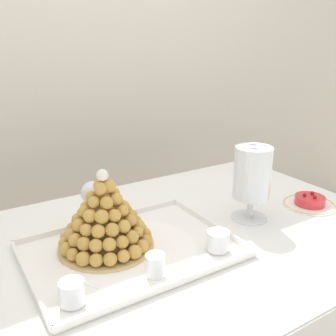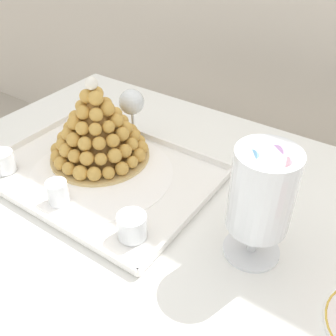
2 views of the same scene
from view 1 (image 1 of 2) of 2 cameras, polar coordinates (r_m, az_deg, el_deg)
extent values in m
cube|color=silver|center=(2.03, -15.10, 16.40)|extent=(4.80, 0.10, 2.50)
cylinder|color=brown|center=(1.99, 10.37, -10.34)|extent=(0.04, 0.04, 0.71)
cube|color=brown|center=(1.22, 2.49, -10.06)|extent=(1.30, 0.88, 0.02)
cube|color=white|center=(1.22, 2.50, -9.59)|extent=(1.36, 0.94, 0.00)
cube|color=white|center=(1.64, -6.93, -6.66)|extent=(1.36, 0.01, 0.24)
cube|color=white|center=(1.71, 21.71, -6.80)|extent=(0.01, 0.94, 0.24)
cube|color=white|center=(1.11, -5.46, -12.23)|extent=(0.56, 0.41, 0.01)
cube|color=white|center=(0.96, 0.29, -17.02)|extent=(0.56, 0.01, 0.02)
cube|color=white|center=(1.27, -9.67, -7.63)|extent=(0.56, 0.01, 0.02)
cube|color=white|center=(1.04, -20.07, -15.26)|extent=(0.01, 0.41, 0.02)
cube|color=white|center=(1.24, 6.33, -8.18)|extent=(0.01, 0.41, 0.02)
cylinder|color=white|center=(1.11, -5.47, -12.05)|extent=(0.38, 0.38, 0.00)
cylinder|color=tan|center=(1.13, -9.14, -11.29)|extent=(0.27, 0.27, 0.01)
cone|color=#AD7B36|center=(1.09, -9.41, -6.83)|extent=(0.19, 0.19, 0.19)
sphere|color=gold|center=(1.16, -3.99, -8.93)|extent=(0.03, 0.03, 0.03)
sphere|color=gold|center=(1.19, -5.04, -8.36)|extent=(0.04, 0.04, 0.04)
sphere|color=gold|center=(1.21, -6.42, -7.90)|extent=(0.04, 0.04, 0.04)
sphere|color=gold|center=(1.22, -8.02, -7.69)|extent=(0.03, 0.03, 0.03)
sphere|color=gold|center=(1.22, -9.70, -7.71)|extent=(0.04, 0.04, 0.04)
sphere|color=gold|center=(1.22, -11.34, -8.00)|extent=(0.04, 0.04, 0.04)
sphere|color=gold|center=(1.20, -12.81, -8.53)|extent=(0.04, 0.04, 0.04)
sphere|color=gold|center=(1.18, -14.01, -9.10)|extent=(0.03, 0.03, 0.03)
sphere|color=gold|center=(1.15, -14.80, -9.97)|extent=(0.04, 0.04, 0.04)
sphere|color=gold|center=(1.12, -15.09, -10.81)|extent=(0.04, 0.04, 0.04)
sphere|color=gold|center=(1.09, -14.81, -11.61)|extent=(0.04, 0.04, 0.04)
sphere|color=gold|center=(1.06, -13.92, -12.42)|extent=(0.03, 0.03, 0.03)
sphere|color=gold|center=(1.04, -12.48, -13.07)|extent=(0.04, 0.04, 0.04)
sphere|color=gold|center=(1.03, -10.64, -13.33)|extent=(0.04, 0.04, 0.04)
sphere|color=gold|center=(1.02, -8.61, -13.30)|extent=(0.04, 0.04, 0.04)
sphere|color=gold|center=(1.03, -6.65, -12.90)|extent=(0.03, 0.03, 0.03)
sphere|color=gold|center=(1.05, -5.01, -12.35)|extent=(0.04, 0.04, 0.04)
sphere|color=gold|center=(1.07, -3.87, -11.53)|extent=(0.04, 0.04, 0.04)
sphere|color=gold|center=(1.10, -3.33, -10.70)|extent=(0.03, 0.03, 0.03)
sphere|color=gold|center=(1.14, -3.39, -9.81)|extent=(0.04, 0.04, 0.04)
sphere|color=gold|center=(1.17, -5.89, -7.34)|extent=(0.04, 0.04, 0.04)
sphere|color=gold|center=(1.18, -7.31, -6.84)|extent=(0.04, 0.04, 0.04)
sphere|color=gold|center=(1.19, -8.93, -6.82)|extent=(0.04, 0.04, 0.04)
sphere|color=gold|center=(1.19, -10.60, -7.03)|extent=(0.03, 0.03, 0.03)
sphere|color=gold|center=(1.18, -12.12, -7.39)|extent=(0.03, 0.03, 0.03)
sphere|color=gold|center=(1.16, -13.33, -7.89)|extent=(0.04, 0.04, 0.04)
sphere|color=gold|center=(1.13, -14.06, -8.66)|extent=(0.03, 0.03, 0.03)
sphere|color=gold|center=(1.10, -14.16, -9.59)|extent=(0.04, 0.04, 0.04)
sphere|color=gold|center=(1.07, -13.60, -10.39)|extent=(0.04, 0.04, 0.04)
sphere|color=gold|center=(1.04, -12.39, -10.96)|extent=(0.04, 0.04, 0.04)
sphere|color=gold|center=(1.03, -10.67, -11.28)|extent=(0.04, 0.04, 0.04)
sphere|color=gold|center=(1.02, -8.71, -11.19)|extent=(0.04, 0.04, 0.04)
sphere|color=gold|center=(1.03, -6.85, -10.90)|extent=(0.03, 0.03, 0.03)
sphere|color=gold|center=(1.05, -5.39, -10.19)|extent=(0.04, 0.04, 0.04)
sphere|color=gold|center=(1.08, -4.54, -9.50)|extent=(0.03, 0.03, 0.03)
sphere|color=gold|center=(1.11, -4.37, -8.65)|extent=(0.04, 0.04, 0.04)
sphere|color=gold|center=(1.14, -4.86, -7.92)|extent=(0.04, 0.04, 0.04)
sphere|color=gold|center=(1.15, -7.69, -6.00)|extent=(0.04, 0.04, 0.04)
sphere|color=gold|center=(1.16, -9.43, -5.81)|extent=(0.04, 0.04, 0.04)
sphere|color=gold|center=(1.15, -11.15, -6.14)|extent=(0.04, 0.04, 0.04)
sphere|color=gold|center=(1.13, -12.52, -6.62)|extent=(0.04, 0.04, 0.04)
sphere|color=gold|center=(1.11, -13.24, -7.45)|extent=(0.04, 0.04, 0.04)
sphere|color=gold|center=(1.07, -13.10, -8.31)|extent=(0.04, 0.04, 0.04)
sphere|color=gold|center=(1.05, -12.05, -9.00)|extent=(0.03, 0.03, 0.03)
sphere|color=gold|center=(1.03, -10.31, -9.26)|extent=(0.04, 0.04, 0.04)
sphere|color=gold|center=(1.03, -8.30, -9.09)|extent=(0.04, 0.04, 0.04)
sphere|color=gold|center=(1.04, -6.58, -8.62)|extent=(0.04, 0.04, 0.04)
sphere|color=gold|center=(1.07, -5.59, -7.75)|extent=(0.03, 0.03, 0.03)
sphere|color=gold|center=(1.10, -5.51, -7.03)|extent=(0.04, 0.04, 0.04)
sphere|color=gold|center=(1.13, -6.29, -6.27)|extent=(0.04, 0.04, 0.04)
sphere|color=gold|center=(1.13, -9.13, -4.71)|extent=(0.04, 0.04, 0.04)
sphere|color=gold|center=(1.12, -10.83, -4.94)|extent=(0.04, 0.04, 0.04)
sphere|color=gold|center=(1.10, -12.05, -5.64)|extent=(0.03, 0.03, 0.03)
sphere|color=gold|center=(1.07, -12.35, -6.29)|extent=(0.03, 0.03, 0.03)
sphere|color=gold|center=(1.05, -11.51, -7.03)|extent=(0.04, 0.04, 0.04)
sphere|color=gold|center=(1.03, -9.83, -7.16)|extent=(0.04, 0.04, 0.04)
sphere|color=gold|center=(1.04, -7.97, -7.02)|extent=(0.04, 0.04, 0.04)
sphere|color=gold|center=(1.06, -6.75, -6.32)|extent=(0.03, 0.03, 0.03)
sphere|color=gold|center=(1.09, -6.61, -5.64)|extent=(0.03, 0.03, 0.03)
sphere|color=gold|center=(1.12, -7.54, -5.03)|extent=(0.04, 0.04, 0.04)
sphere|color=gold|center=(1.10, -9.96, -3.84)|extent=(0.04, 0.04, 0.04)
sphere|color=gold|center=(1.08, -11.35, -4.21)|extent=(0.03, 0.03, 0.03)
sphere|color=gold|center=(1.05, -10.96, -5.01)|extent=(0.03, 0.03, 0.03)
sphere|color=gold|center=(1.04, -9.10, -5.17)|extent=(0.04, 0.04, 0.04)
sphere|color=gold|center=(1.06, -7.71, -4.63)|extent=(0.04, 0.04, 0.04)
sphere|color=gold|center=(1.09, -8.20, -3.77)|extent=(0.04, 0.04, 0.04)
sphere|color=gold|center=(1.07, -10.10, -2.54)|extent=(0.04, 0.04, 0.04)
sphere|color=gold|center=(1.04, -10.03, -3.07)|extent=(0.04, 0.04, 0.04)
sphere|color=gold|center=(1.06, -8.79, -2.70)|extent=(0.04, 0.04, 0.04)
sphere|color=white|center=(1.04, -9.74, -1.06)|extent=(0.03, 0.03, 0.03)
cylinder|color=silver|center=(0.93, -14.12, -17.52)|extent=(0.06, 0.06, 0.06)
cylinder|color=#F4EAC6|center=(0.93, -14.04, -18.30)|extent=(0.05, 0.05, 0.02)
cylinder|color=white|center=(0.92, -14.15, -17.30)|extent=(0.05, 0.05, 0.02)
sphere|color=brown|center=(0.91, -14.50, -16.77)|extent=(0.02, 0.02, 0.02)
cylinder|color=silver|center=(0.99, -1.91, -14.25)|extent=(0.05, 0.05, 0.06)
cylinder|color=gold|center=(1.00, -1.90, -15.04)|extent=(0.05, 0.05, 0.02)
cylinder|color=#EAC166|center=(0.99, -1.92, -14.03)|extent=(0.05, 0.05, 0.02)
sphere|color=brown|center=(0.98, -2.26, -13.39)|extent=(0.01, 0.01, 0.01)
cylinder|color=silver|center=(1.10, 7.46, -10.67)|extent=(0.06, 0.06, 0.06)
cylinder|color=gold|center=(1.11, 7.43, -11.38)|extent=(0.06, 0.06, 0.02)
cylinder|color=#EAC166|center=(1.10, 7.47, -10.47)|extent=(0.06, 0.06, 0.02)
sphere|color=brown|center=(1.10, 7.74, -9.84)|extent=(0.02, 0.02, 0.02)
cylinder|color=white|center=(1.33, 11.98, -7.22)|extent=(0.12, 0.12, 0.01)
cylinder|color=white|center=(1.31, 12.09, -5.70)|extent=(0.02, 0.02, 0.07)
cylinder|color=white|center=(1.27, 12.46, -0.68)|extent=(0.12, 0.12, 0.17)
cylinder|color=brown|center=(1.30, 12.96, -3.41)|extent=(0.05, 0.05, 0.04)
cylinder|color=pink|center=(1.31, 11.25, -3.22)|extent=(0.05, 0.04, 0.05)
cylinder|color=brown|center=(1.27, 11.37, -3.99)|extent=(0.05, 0.04, 0.05)
cylinder|color=#D199D8|center=(1.27, 13.16, -4.00)|extent=(0.05, 0.05, 0.05)
cylinder|color=yellow|center=(1.30, 12.27, -2.48)|extent=(0.05, 0.05, 0.04)
cylinder|color=pink|center=(1.29, 11.20, -2.56)|extent=(0.06, 0.04, 0.06)
cylinder|color=pink|center=(1.27, 12.31, -3.07)|extent=(0.06, 0.04, 0.06)
cylinder|color=#E54C47|center=(1.28, 12.80, -2.86)|extent=(0.04, 0.05, 0.03)
cylinder|color=#E54C47|center=(1.29, 12.06, -1.74)|extent=(0.05, 0.04, 0.05)
cylinder|color=#D199D8|center=(1.27, 11.79, -2.05)|extent=(0.04, 0.04, 0.04)
cylinder|color=#F9A54C|center=(1.28, 12.84, -1.95)|extent=(0.05, 0.05, 0.05)
cylinder|color=brown|center=(1.28, 11.27, -0.78)|extent=(0.05, 0.04, 0.05)
cylinder|color=#E54C47|center=(1.24, 12.20, -1.50)|extent=(0.05, 0.05, 0.04)
cylinder|color=#D199D8|center=(1.29, 13.41, -0.92)|extent=(0.05, 0.05, 0.05)
cylinder|color=#D199D8|center=(1.27, 11.55, -0.13)|extent=(0.06, 0.04, 0.05)
cylinder|color=#72B2E0|center=(1.25, 12.90, -0.47)|extent=(0.06, 0.04, 0.06)
cylinder|color=#72B2E0|center=(1.29, 13.51, 0.00)|extent=(0.05, 0.05, 0.04)
cylinder|color=#E54C47|center=(1.25, 12.05, 0.55)|extent=(0.06, 0.05, 0.05)
cylinder|color=#72B2E0|center=(1.25, 12.87, 0.42)|extent=(0.06, 0.04, 0.06)
cylinder|color=#F9A54C|center=(1.28, 13.67, 0.80)|extent=(0.04, 0.04, 0.04)
cylinder|color=yellow|center=(1.27, 12.06, 0.77)|extent=(0.06, 0.05, 0.05)
cylinder|color=#E54C47|center=(1.24, 12.33, 1.36)|extent=(0.05, 0.04, 0.05)
cylinder|color=#F9A54C|center=(1.26, 13.74, 1.53)|extent=(0.06, 0.05, 0.06)
cylinder|color=#9ED860|center=(1.26, 11.87, 1.69)|extent=(0.06, 0.05, 0.06)
cylinder|color=#72B2E0|center=(1.21, 12.68, 1.94)|extent=(0.05, 0.04, 0.05)
cylinder|color=pink|center=(1.26, 13.95, 2.38)|extent=(0.05, 0.05, 0.05)
cylinder|color=#D199D8|center=(1.26, 12.52, 2.54)|extent=(0.06, 0.04, 0.06)
cylinder|color=#F9A54C|center=(1.25, 12.08, 2.39)|extent=(0.05, 0.05, 0.04)
cylinder|color=white|center=(1.48, 20.28, -5.17)|extent=(0.19, 0.19, 0.01)
torus|color=gold|center=(1.48, 20.29, -5.07)|extent=(0.18, 0.18, 0.00)
cylinder|color=red|center=(1.48, 20.35, -4.52)|extent=(0.11, 0.11, 0.03)
sphere|color=#A51923|center=(1.49, 20.67, -3.50)|extent=(0.01, 0.01, 0.01)
sphere|color=#A51923|center=(1.46, 19.65, -3.75)|extent=(0.01, 0.01, 0.01)
sphere|color=#A51923|center=(1.45, 21.03, -4.04)|extent=(0.01, 0.01, 0.01)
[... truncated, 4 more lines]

